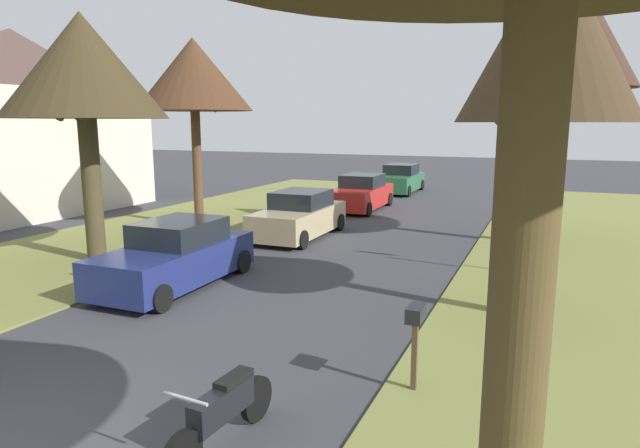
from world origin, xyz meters
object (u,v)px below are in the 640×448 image
(parked_sedan_green, at_px, (400,180))
(street_tree_right_mid_a, at_px, (551,35))
(street_tree_left_mid_a, at_px, (83,68))
(parked_motorcycle, at_px, (223,411))
(stop_sign_far, at_px, (518,190))
(street_tree_right_mid_b, at_px, (563,23))
(parked_sedan_tan, at_px, (299,216))
(curbside_mailbox, at_px, (416,323))
(parked_sedan_navy, at_px, (176,256))
(parked_sedan_red, at_px, (361,193))
(street_tree_left_mid_b, at_px, (194,75))

(parked_sedan_green, bearing_deg, street_tree_right_mid_a, -67.87)
(street_tree_left_mid_a, xyz_separation_m, parked_motorcycle, (8.26, -6.31, -4.82))
(stop_sign_far, bearing_deg, street_tree_right_mid_b, 79.05)
(parked_sedan_tan, xyz_separation_m, curbside_mailbox, (6.22, -9.38, 0.33))
(street_tree_right_mid_b, distance_m, parked_sedan_navy, 13.04)
(parked_sedan_navy, relative_size, parked_sedan_red, 1.00)
(street_tree_right_mid_b, bearing_deg, parked_sedan_green, 124.37)
(parked_sedan_tan, xyz_separation_m, parked_sedan_red, (0.02, 6.54, 0.00))
(stop_sign_far, height_order, parked_sedan_red, stop_sign_far)
(parked_sedan_tan, relative_size, parked_sedan_green, 1.00)
(parked_sedan_red, bearing_deg, parked_sedan_tan, -90.15)
(parked_sedan_red, bearing_deg, street_tree_left_mid_a, -107.94)
(street_tree_left_mid_b, height_order, curbside_mailbox, street_tree_left_mid_b)
(parked_sedan_green, xyz_separation_m, parked_motorcycle, (4.35, -24.84, -0.24))
(street_tree_right_mid_b, distance_m, parked_sedan_green, 15.07)
(parked_motorcycle, bearing_deg, street_tree_left_mid_b, 126.25)
(stop_sign_far, relative_size, parked_sedan_tan, 0.67)
(street_tree_right_mid_b, xyz_separation_m, parked_sedan_navy, (-8.17, -8.16, -6.06))
(street_tree_left_mid_a, height_order, parked_sedan_navy, street_tree_left_mid_a)
(parked_motorcycle, bearing_deg, street_tree_right_mid_a, 62.23)
(street_tree_left_mid_a, height_order, parked_sedan_red, street_tree_left_mid_a)
(parked_sedan_navy, bearing_deg, street_tree_left_mid_b, 121.10)
(street_tree_right_mid_b, distance_m, parked_sedan_red, 11.00)
(parked_sedan_navy, distance_m, parked_motorcycle, 7.11)
(street_tree_right_mid_b, xyz_separation_m, parked_sedan_red, (-7.86, 4.74, -6.06))
(stop_sign_far, relative_size, curbside_mailbox, 2.33)
(street_tree_left_mid_a, xyz_separation_m, parked_sedan_navy, (3.53, -1.02, -4.58))
(street_tree_left_mid_a, distance_m, parked_sedan_navy, 5.87)
(street_tree_right_mid_b, bearing_deg, parked_sedan_red, 148.90)
(street_tree_right_mid_b, distance_m, curbside_mailbox, 12.67)
(parked_motorcycle, xyz_separation_m, curbside_mailbox, (1.79, 2.27, 0.57))
(parked_motorcycle, bearing_deg, street_tree_right_mid_b, 75.65)
(stop_sign_far, distance_m, parked_sedan_red, 11.27)
(street_tree_right_mid_b, relative_size, parked_sedan_red, 1.98)
(parked_sedan_red, relative_size, parked_sedan_green, 1.00)
(street_tree_right_mid_a, xyz_separation_m, parked_motorcycle, (-3.25, -6.17, -4.96))
(parked_sedan_green, bearing_deg, parked_motorcycle, -80.07)
(street_tree_right_mid_a, bearing_deg, parked_motorcycle, -117.77)
(street_tree_right_mid_b, height_order, street_tree_left_mid_a, street_tree_right_mid_b)
(parked_sedan_tan, relative_size, curbside_mailbox, 3.47)
(parked_sedan_red, height_order, parked_motorcycle, parked_sedan_red)
(street_tree_right_mid_a, bearing_deg, street_tree_left_mid_b, 154.57)
(street_tree_left_mid_a, bearing_deg, street_tree_left_mid_b, 94.32)
(street_tree_right_mid_b, bearing_deg, parked_sedan_navy, -135.06)
(parked_motorcycle, bearing_deg, parked_sedan_red, 103.64)
(stop_sign_far, bearing_deg, parked_sedan_tan, 163.70)
(parked_sedan_tan, bearing_deg, street_tree_right_mid_a, -35.54)
(street_tree_right_mid_b, bearing_deg, parked_sedan_tan, -167.11)
(street_tree_right_mid_b, xyz_separation_m, parked_sedan_green, (-7.79, 11.39, -6.06))
(street_tree_left_mid_a, bearing_deg, parked_sedan_navy, -16.11)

